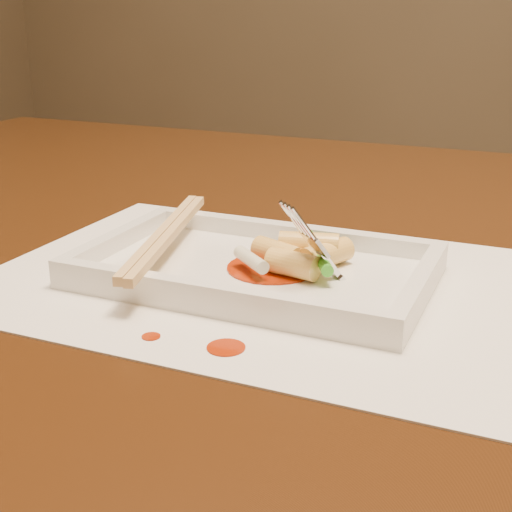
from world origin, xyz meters
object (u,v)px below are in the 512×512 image
at_px(table, 281,321).
at_px(placemat, 256,279).
at_px(chopstick_a, 162,233).
at_px(fork, 356,177).
at_px(plate_base, 256,273).

relative_size(table, placemat, 3.50).
relative_size(chopstick_a, fork, 1.52).
bearing_deg(chopstick_a, fork, 6.75).
bearing_deg(chopstick_a, placemat, 0.00).
bearing_deg(placemat, fork, 14.42).
distance_m(table, chopstick_a, 0.20).
height_order(table, fork, fork).
height_order(table, plate_base, plate_base).
distance_m(table, placemat, 0.18).
bearing_deg(fork, placemat, -165.58).
distance_m(plate_base, fork, 0.11).
relative_size(table, plate_base, 5.38).
height_order(plate_base, chopstick_a, chopstick_a).
bearing_deg(placemat, plate_base, 0.00).
xyz_separation_m(table, chopstick_a, (-0.05, -0.14, 0.13)).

